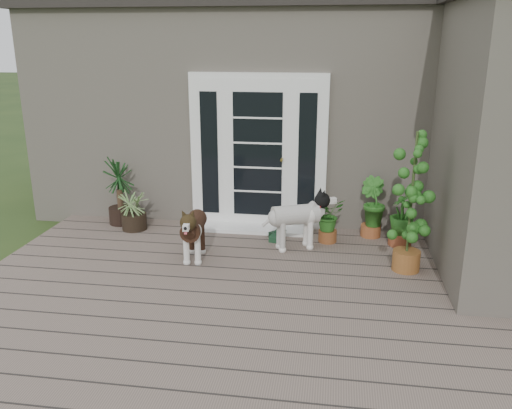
# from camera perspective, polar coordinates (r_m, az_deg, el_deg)

# --- Properties ---
(deck) EXTENTS (6.20, 4.60, 0.12)m
(deck) POSITION_cam_1_polar(r_m,az_deg,el_deg) (5.67, -1.07, -10.26)
(deck) COLOR #6B5B4C
(deck) RESTS_ON ground
(house_main) EXTENTS (7.40, 4.00, 3.10)m
(house_main) POSITION_cam_1_polar(r_m,az_deg,el_deg) (9.31, 3.34, 10.23)
(house_main) COLOR #665E54
(house_main) RESTS_ON ground
(roof_main) EXTENTS (7.60, 4.20, 0.20)m
(roof_main) POSITION_cam_1_polar(r_m,az_deg,el_deg) (9.26, 3.53, 20.42)
(roof_main) COLOR #2D2826
(roof_main) RESTS_ON house_main
(door_unit) EXTENTS (1.90, 0.14, 2.15)m
(door_unit) POSITION_cam_1_polar(r_m,az_deg,el_deg) (7.38, 0.22, 5.64)
(door_unit) COLOR white
(door_unit) RESTS_ON deck
(door_step) EXTENTS (1.60, 0.40, 0.05)m
(door_step) POSITION_cam_1_polar(r_m,az_deg,el_deg) (7.48, -0.01, -2.58)
(door_step) COLOR white
(door_step) RESTS_ON deck
(brindle_dog) EXTENTS (0.39, 0.78, 0.63)m
(brindle_dog) POSITION_cam_1_polar(r_m,az_deg,el_deg) (6.45, -6.66, -3.23)
(brindle_dog) COLOR #3E2316
(brindle_dog) RESTS_ON deck
(white_dog) EXTENTS (0.87, 0.64, 0.67)m
(white_dog) POSITION_cam_1_polar(r_m,az_deg,el_deg) (6.74, 4.25, -2.10)
(white_dog) COLOR white
(white_dog) RESTS_ON deck
(spider_plant) EXTENTS (0.59, 0.59, 0.62)m
(spider_plant) POSITION_cam_1_polar(r_m,az_deg,el_deg) (7.62, -13.04, -0.40)
(spider_plant) COLOR #84A062
(spider_plant) RESTS_ON deck
(yucca) EXTENTS (0.69, 0.69, 0.96)m
(yucca) POSITION_cam_1_polar(r_m,az_deg,el_deg) (7.87, -14.45, 1.37)
(yucca) COLOR black
(yucca) RESTS_ON deck
(herb_a) EXTENTS (0.56, 0.56, 0.50)m
(herb_a) POSITION_cam_1_polar(r_m,az_deg,el_deg) (7.04, 7.75, -2.04)
(herb_a) COLOR #1A5B1F
(herb_a) RESTS_ON deck
(herb_b) EXTENTS (0.57, 0.57, 0.60)m
(herb_b) POSITION_cam_1_polar(r_m,az_deg,el_deg) (7.33, 12.32, -1.12)
(herb_b) COLOR #224F16
(herb_b) RESTS_ON deck
(herb_c) EXTENTS (0.42, 0.42, 0.57)m
(herb_c) POSITION_cam_1_polar(r_m,az_deg,el_deg) (7.11, 15.32, -2.07)
(herb_c) COLOR #1D4C15
(herb_c) RESTS_ON deck
(sapling) EXTENTS (0.64, 0.64, 1.68)m
(sapling) POSITION_cam_1_polar(r_m,az_deg,el_deg) (6.18, 16.35, 0.38)
(sapling) COLOR #1B5A19
(sapling) RESTS_ON deck
(clog_left) EXTENTS (0.22, 0.35, 0.10)m
(clog_left) POSITION_cam_1_polar(r_m,az_deg,el_deg) (7.12, 2.15, -3.41)
(clog_left) COLOR #173921
(clog_left) RESTS_ON deck
(clog_right) EXTENTS (0.29, 0.30, 0.09)m
(clog_right) POSITION_cam_1_polar(r_m,az_deg,el_deg) (7.27, 2.32, -3.03)
(clog_right) COLOR #13311C
(clog_right) RESTS_ON deck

